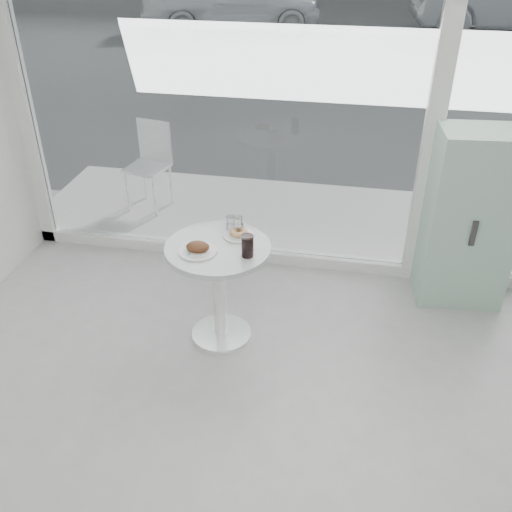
% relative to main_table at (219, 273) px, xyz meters
% --- Properties ---
extents(room_shell, '(6.00, 6.00, 6.00)m').
position_rel_main_table_xyz_m(room_shell, '(0.50, -2.46, 1.36)').
color(room_shell, white).
rests_on(room_shell, ground).
extents(storefront, '(5.00, 0.14, 3.00)m').
position_rel_main_table_xyz_m(storefront, '(0.57, 1.10, 1.16)').
color(storefront, white).
rests_on(storefront, ground).
extents(main_table, '(0.72, 0.72, 0.77)m').
position_rel_main_table_xyz_m(main_table, '(0.00, 0.00, 0.00)').
color(main_table, white).
rests_on(main_table, ground).
extents(patio_deck, '(5.60, 1.60, 0.05)m').
position_rel_main_table_xyz_m(patio_deck, '(0.50, 1.90, -0.53)').
color(patio_deck, silver).
rests_on(patio_deck, ground).
extents(street, '(40.00, 24.00, 0.00)m').
position_rel_main_table_xyz_m(street, '(0.50, 14.10, -0.55)').
color(street, '#353535').
rests_on(street, ground).
extents(mint_cabinet, '(0.68, 0.49, 1.40)m').
position_rel_main_table_xyz_m(mint_cabinet, '(1.74, 0.87, 0.15)').
color(mint_cabinet, '#90B8A0').
rests_on(mint_cabinet, ground).
extents(patio_chair, '(0.45, 0.45, 0.87)m').
position_rel_main_table_xyz_m(patio_chair, '(-1.18, 1.89, -0.01)').
color(patio_chair, white).
rests_on(patio_chair, patio_deck).
extents(plate_fritter, '(0.26, 0.26, 0.07)m').
position_rel_main_table_xyz_m(plate_fritter, '(-0.11, -0.10, 0.25)').
color(plate_fritter, silver).
rests_on(plate_fritter, main_table).
extents(plate_donut, '(0.22, 0.22, 0.05)m').
position_rel_main_table_xyz_m(plate_donut, '(0.11, 0.16, 0.24)').
color(plate_donut, silver).
rests_on(plate_donut, main_table).
extents(water_tumbler_a, '(0.07, 0.07, 0.11)m').
position_rel_main_table_xyz_m(water_tumbler_a, '(0.04, 0.22, 0.27)').
color(water_tumbler_a, white).
rests_on(water_tumbler_a, main_table).
extents(water_tumbler_b, '(0.07, 0.07, 0.12)m').
position_rel_main_table_xyz_m(water_tumbler_b, '(0.09, 0.21, 0.27)').
color(water_tumbler_b, white).
rests_on(water_tumbler_b, main_table).
extents(cola_glass, '(0.08, 0.08, 0.15)m').
position_rel_main_table_xyz_m(cola_glass, '(0.22, -0.08, 0.29)').
color(cola_glass, white).
rests_on(cola_glass, main_table).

